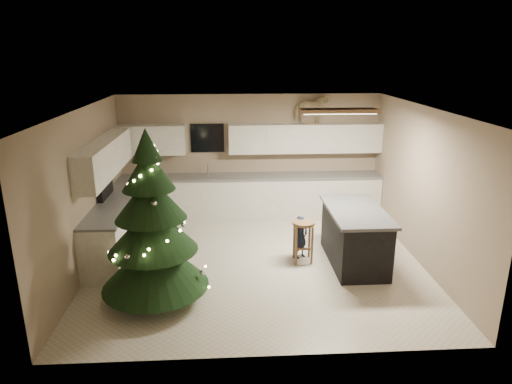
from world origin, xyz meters
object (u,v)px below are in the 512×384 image
christmas_tree (152,234)px  toddler (301,237)px  bar_stool (303,232)px  rocking_horse (311,109)px  island (355,236)px

christmas_tree → toddler: size_ratio=3.31×
bar_stool → toddler: bearing=94.3°
toddler → rocking_horse: bearing=39.2°
island → toddler: size_ratio=2.25×
christmas_tree → toddler: 2.71m
island → toddler: 0.91m
island → toddler: (-0.87, 0.25, -0.10)m
bar_stool → toddler: size_ratio=0.95×
bar_stool → rocking_horse: bearing=78.4°
toddler → rocking_horse: size_ratio=1.08×
christmas_tree → rocking_horse: 4.61m
island → christmas_tree: christmas_tree is taller
island → bar_stool: bearing=173.1°
christmas_tree → bar_stool: bearing=26.2°
island → toddler: bearing=164.0°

